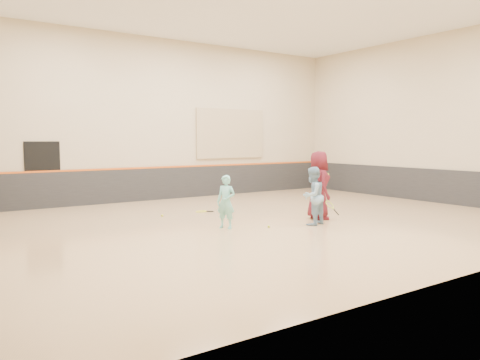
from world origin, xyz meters
TOP-DOWN VIEW (x-y plane):
  - room at (0.00, 0.00)m, footprint 15.04×12.04m
  - wainscot_back at (0.00, 5.97)m, footprint 14.90×0.04m
  - wainscot_right at (7.47, 0.00)m, footprint 0.04×11.90m
  - accent_stripe at (0.00, 5.96)m, footprint 14.90×0.03m
  - acoustic_panel at (2.80, 5.95)m, footprint 3.20×0.08m
  - doorway at (-4.50, 5.98)m, footprint 1.10×0.05m
  - girl at (-1.38, -0.25)m, footprint 0.54×0.59m
  - instructor at (0.77, -1.13)m, footprint 0.87×0.75m
  - young_man at (1.55, -0.54)m, footprint 0.92×1.11m
  - held_racket at (1.02, -1.52)m, footprint 0.46×0.46m
  - spare_racket at (-0.57, 2.48)m, footprint 0.77×0.77m
  - ball_under_racket at (-0.43, -0.81)m, footprint 0.07×0.07m
  - ball_in_hand at (1.71, -0.74)m, footprint 0.07×0.07m
  - ball_beside_spare at (-1.97, 2.32)m, footprint 0.07×0.07m

SIDE VIEW (x-z plane):
  - ball_under_racket at x=-0.43m, z-range 0.00..0.07m
  - ball_beside_spare at x=-1.97m, z-range 0.00..0.07m
  - spare_racket at x=-0.57m, z-range 0.00..0.09m
  - held_racket at x=1.02m, z-range 0.35..0.79m
  - wainscot_back at x=0.00m, z-range 0.00..1.20m
  - wainscot_right at x=7.47m, z-range 0.00..1.20m
  - girl at x=-1.38m, z-range 0.00..1.36m
  - instructor at x=0.77m, z-range 0.00..1.55m
  - room at x=0.00m, z-range -2.30..3.92m
  - young_man at x=1.55m, z-range 0.00..1.94m
  - doorway at x=-4.50m, z-range 0.00..2.20m
  - accent_stripe at x=0.00m, z-range 1.19..1.25m
  - ball_in_hand at x=1.71m, z-range 1.25..1.32m
  - acoustic_panel at x=2.80m, z-range 1.50..3.50m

